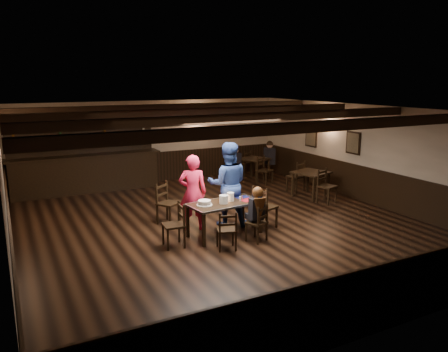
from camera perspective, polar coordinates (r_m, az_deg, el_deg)
name	(u,v)px	position (r m, az deg, el deg)	size (l,w,h in m)	color
ground	(222,225)	(10.41, -0.32, -6.37)	(10.00, 10.00, 0.00)	black
room_shell	(221,152)	(10.02, -0.38, 3.18)	(9.02, 10.02, 2.71)	beige
dining_table	(225,206)	(9.54, 0.08, -3.90)	(1.68, 0.98, 0.75)	black
chair_near_left	(227,228)	(8.77, 0.41, -6.77)	(0.47, 0.46, 0.81)	black
chair_near_right	(259,220)	(9.25, 4.64, -5.79)	(0.49, 0.48, 0.81)	black
chair_end_left	(177,221)	(9.02, -6.15, -5.87)	(0.44, 0.46, 0.92)	black
chair_end_right	(263,204)	(10.03, 5.05, -3.67)	(0.57, 0.58, 1.00)	black
chair_far_pushed	(165,200)	(10.48, -7.67, -3.06)	(0.63, 0.62, 0.98)	black
woman_pink	(193,192)	(9.90, -4.10, -2.16)	(0.63, 0.42, 1.74)	#F23954
man_blue	(228,184)	(10.15, 0.50, -1.07)	(0.96, 0.75, 1.97)	navy
seated_person	(257,205)	(9.18, 4.37, -3.79)	(0.31, 0.47, 0.76)	black
cake	(204,203)	(9.31, -2.57, -3.54)	(0.34, 0.34, 0.11)	white
plate_stack_a	(224,199)	(9.42, -0.05, -3.06)	(0.19, 0.19, 0.18)	white
plate_stack_b	(230,197)	(9.62, 0.84, -2.70)	(0.16, 0.16, 0.19)	white
tea_light	(227,200)	(9.62, 0.35, -3.14)	(0.04, 0.04, 0.06)	#A5A8AD
salt_shaker	(240,198)	(9.63, 2.15, -2.95)	(0.04, 0.04, 0.10)	silver
pepper_shaker	(242,198)	(9.73, 2.34, -2.85)	(0.03, 0.03, 0.08)	#A5A8AD
drink_glass	(233,196)	(9.81, 1.12, -2.66)	(0.07, 0.07, 0.10)	silver
menu_red	(248,200)	(9.71, 3.10, -3.13)	(0.33, 0.23, 0.00)	maroon
menu_blue	(242,197)	(9.95, 2.36, -2.75)	(0.31, 0.22, 0.00)	#0E1246
bar_counter	(86,168)	(13.93, -17.62, 0.99)	(4.51, 0.70, 2.20)	black
back_table_a	(311,175)	(12.90, 11.29, 0.12)	(1.11, 1.11, 0.75)	black
back_table_b	(254,161)	(14.85, 3.95, 1.95)	(1.13, 1.13, 0.75)	black
bg_patron_left	(236,157)	(14.71, 1.58, 2.52)	(0.27, 0.37, 0.70)	black
bg_patron_right	(270,153)	(15.28, 5.97, 3.06)	(0.24, 0.40, 0.82)	black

